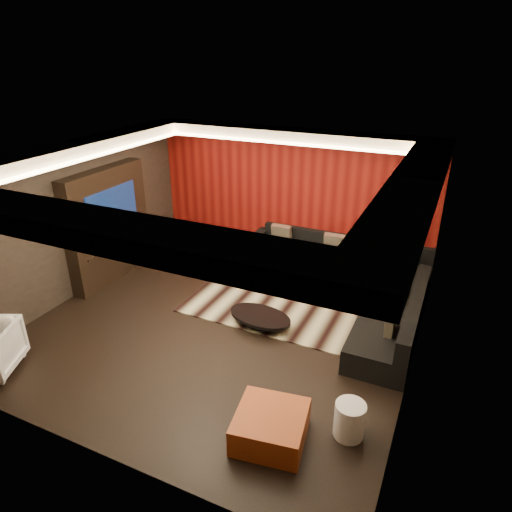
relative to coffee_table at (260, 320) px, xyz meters
The scene contains 25 objects.
floor 0.61m from the coffee_table, 162.97° to the right, with size 6.00×6.00×0.02m, color black.
ceiling 2.76m from the coffee_table, 162.97° to the right, with size 6.00×6.00×0.02m, color silver.
wall_back 3.17m from the coffee_table, 101.40° to the left, with size 6.00×0.02×2.80m, color black.
wall_left 3.81m from the coffee_table, behind, with size 0.02×6.00×2.80m, color black.
wall_right 2.76m from the coffee_table, ahead, with size 0.02×6.00×2.80m, color black.
red_feature_wall 3.13m from the coffee_table, 101.56° to the left, with size 5.98×0.05×2.78m, color #6B0C0A.
soffit_back 3.65m from the coffee_table, 102.76° to the left, with size 6.00×0.60×0.22m, color silver.
soffit_front 3.90m from the coffee_table, 101.25° to the right, with size 6.00×0.60×0.22m, color silver.
soffit_left 4.17m from the coffee_table, behind, with size 0.60×4.80×0.22m, color silver.
soffit_right 3.35m from the coffee_table, ahead, with size 0.60×4.80×0.22m, color silver.
cove_back 3.36m from the coffee_table, 104.66° to the left, with size 4.80×0.08×0.04m, color #FFD899.
cove_front 3.60m from the coffee_table, 102.71° to the right, with size 4.80×0.08×0.04m, color #FFD899.
cove_left 3.85m from the coffee_table, behind, with size 0.08×4.80×0.04m, color #FFD899.
cove_right 3.07m from the coffee_table, ahead, with size 0.08×4.80×0.04m, color #FFD899.
tv_surround 3.59m from the coffee_table, behind, with size 0.30×2.00×2.20m, color black.
tv_screen 3.55m from the coffee_table, behind, with size 0.04×1.30×0.80m, color black.
tv_shelf 3.34m from the coffee_table, behind, with size 0.04×1.60×0.04m, color black.
rug 1.33m from the coffee_table, 70.72° to the left, with size 4.00×3.00×0.02m, color #BCB389.
coffee_table is the anchor object (origin of this frame).
drum_stool 1.74m from the coffee_table, 138.96° to the left, with size 0.34×0.34×0.40m, color black.
striped_pouf 2.62m from the coffee_table, 117.30° to the left, with size 0.57×0.57×0.31m, color beige.
white_side_table 2.57m from the coffee_table, 41.43° to the right, with size 0.37×0.37×0.46m, color white.
orange_ottoman 2.41m from the coffee_table, 62.79° to the right, with size 0.81×0.81×0.36m, color maroon.
sectional_sofa 2.06m from the coffee_table, 55.47° to the left, with size 3.65×3.50×0.75m.
throw_pillows 2.11m from the coffee_table, 55.23° to the left, with size 2.96×2.77×0.50m.
Camera 1 is at (3.20, -5.70, 4.25)m, focal length 32.00 mm.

